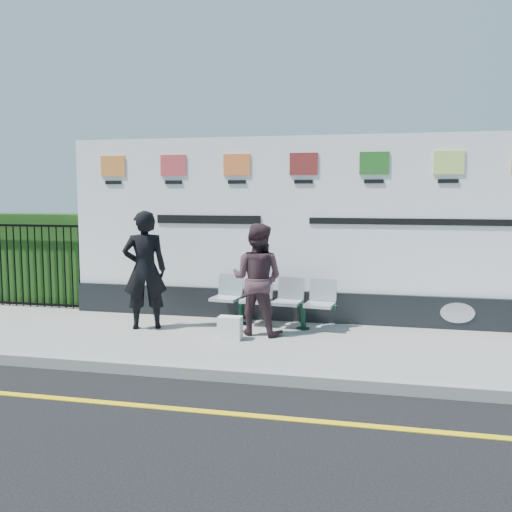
% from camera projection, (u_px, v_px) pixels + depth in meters
% --- Properties ---
extents(ground, '(80.00, 80.00, 0.00)m').
position_uv_depth(ground, '(200.00, 411.00, 5.81)').
color(ground, black).
extents(pavement, '(14.00, 3.00, 0.12)m').
position_uv_depth(pavement, '(255.00, 343.00, 8.22)').
color(pavement, gray).
rests_on(pavement, ground).
extents(kerb, '(14.00, 0.18, 0.14)m').
position_uv_depth(kerb, '(227.00, 374.00, 6.77)').
color(kerb, gray).
rests_on(kerb, ground).
extents(yellow_line, '(14.00, 0.10, 0.01)m').
position_uv_depth(yellow_line, '(200.00, 411.00, 5.81)').
color(yellow_line, yellow).
rests_on(yellow_line, ground).
extents(billboard, '(8.00, 0.30, 3.00)m').
position_uv_depth(billboard, '(304.00, 242.00, 9.27)').
color(billboard, black).
rests_on(billboard, pavement).
extents(hedge, '(2.35, 0.70, 1.70)m').
position_uv_depth(hedge, '(43.00, 258.00, 10.88)').
color(hedge, '#1E4514').
rests_on(hedge, pavement).
extents(railing, '(2.05, 0.06, 1.54)m').
position_uv_depth(railing, '(29.00, 265.00, 10.45)').
color(railing, black).
rests_on(railing, pavement).
extents(bench, '(2.02, 0.74, 0.42)m').
position_uv_depth(bench, '(271.00, 313.00, 8.95)').
color(bench, silver).
rests_on(bench, pavement).
extents(woman_left, '(0.79, 0.67, 1.83)m').
position_uv_depth(woman_left, '(145.00, 270.00, 8.77)').
color(woman_left, black).
rests_on(woman_left, pavement).
extents(woman_right, '(0.90, 0.75, 1.65)m').
position_uv_depth(woman_right, '(257.00, 279.00, 8.42)').
color(woman_right, '#3C272C').
rests_on(woman_right, pavement).
extents(handbag_brown, '(0.27, 0.18, 0.19)m').
position_uv_depth(handbag_brown, '(256.00, 293.00, 9.00)').
color(handbag_brown, black).
rests_on(handbag_brown, bench).
extents(carrier_bag_white, '(0.33, 0.20, 0.33)m').
position_uv_depth(carrier_bag_white, '(230.00, 328.00, 8.16)').
color(carrier_bag_white, silver).
rests_on(carrier_bag_white, pavement).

